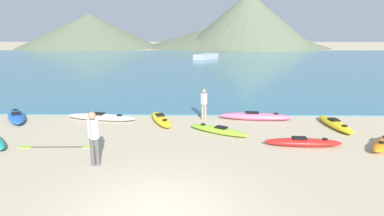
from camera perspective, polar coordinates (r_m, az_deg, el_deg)
name	(u,v)px	position (r m, az deg, el deg)	size (l,w,h in m)	color
ground_plane	(156,216)	(7.36, -6.92, -19.80)	(400.00, 400.00, 0.00)	tan
bay_water	(191,61)	(50.15, -0.13, 9.02)	(160.00, 70.00, 0.06)	teal
far_hill_left	(90,31)	(108.80, -18.84, 13.71)	(46.33, 46.33, 11.12)	#5B664C
far_hill_midleft	(233,34)	(111.57, 7.90, 13.76)	(65.59, 65.59, 9.13)	#5B664C
far_hill_midright	(248,21)	(100.40, 10.66, 16.01)	(42.01, 42.01, 17.27)	#5B664C
far_hill_right	(255,32)	(103.91, 11.88, 14.03)	(44.83, 44.83, 10.62)	#5B664C
kayak_on_sand_0	(335,124)	(15.02, 25.61, -2.75)	(0.84, 2.84, 0.35)	yellow
kayak_on_sand_1	(101,117)	(15.40, -16.93, -1.64)	(3.63, 1.39, 0.33)	white
kayak_on_sand_3	(303,142)	(12.03, 20.39, -6.14)	(2.88, 0.72, 0.35)	red
kayak_on_sand_4	(256,116)	(15.02, 12.02, -1.59)	(3.58, 1.02, 0.41)	#E5668C
kayak_on_sand_5	(218,130)	(12.80, 5.05, -4.22)	(2.64, 1.98, 0.31)	#8CCC2D
kayak_on_sand_7	(16,117)	(17.04, -30.45, -1.41)	(2.25, 2.87, 0.40)	blue
kayak_on_sand_8	(161,119)	(14.38, -5.95, -2.11)	(1.56, 2.79, 0.36)	yellow
person_near_foreground	(94,135)	(9.89, -18.25, -4.93)	(0.36, 0.32, 1.77)	#4C4C4C
person_near_waterline	(204,102)	(14.66, 2.30, 1.14)	(0.31, 0.25, 1.53)	gray
moored_boat_1	(206,56)	(53.94, 2.68, 9.81)	(4.63, 5.95, 0.84)	#B2B2B7
loose_paddle	(58,147)	(12.27, -24.23, -6.78)	(2.78, 0.25, 0.03)	black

